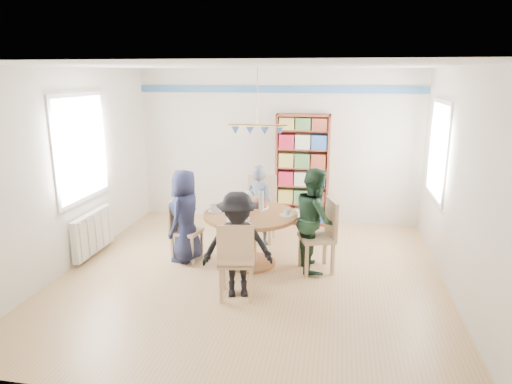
% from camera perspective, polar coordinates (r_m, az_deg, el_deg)
% --- Properties ---
extents(ground, '(5.00, 5.00, 0.00)m').
position_cam_1_polar(ground, '(6.18, -0.68, -10.40)').
color(ground, tan).
extents(room_shell, '(5.00, 5.00, 5.00)m').
position_cam_1_polar(room_shell, '(6.57, -1.51, 6.17)').
color(room_shell, white).
rests_on(room_shell, ground).
extents(radiator, '(0.12, 1.00, 0.60)m').
position_cam_1_polar(radiator, '(7.13, -19.69, -4.77)').
color(radiator, silver).
rests_on(radiator, ground).
extents(dining_table, '(1.30, 1.30, 0.75)m').
position_cam_1_polar(dining_table, '(6.33, -0.67, -4.34)').
color(dining_table, brown).
rests_on(dining_table, ground).
extents(chair_left, '(0.44, 0.44, 0.87)m').
position_cam_1_polar(chair_left, '(6.65, -9.25, -4.28)').
color(chair_left, tan).
rests_on(chair_left, ground).
extents(chair_right, '(0.56, 0.56, 0.99)m').
position_cam_1_polar(chair_right, '(6.21, 8.33, -4.98)').
color(chair_right, tan).
rests_on(chair_right, ground).
extents(chair_far, '(0.47, 0.47, 1.04)m').
position_cam_1_polar(chair_far, '(7.31, 0.65, -1.62)').
color(chair_far, tan).
rests_on(chair_far, ground).
extents(chair_near, '(0.49, 0.49, 0.96)m').
position_cam_1_polar(chair_near, '(5.37, -2.50, -8.19)').
color(chair_near, tan).
rests_on(chair_near, ground).
extents(person_left, '(0.51, 0.70, 1.33)m').
position_cam_1_polar(person_left, '(6.52, -8.84, -2.96)').
color(person_left, '#191D37').
rests_on(person_left, ground).
extents(person_right, '(0.66, 0.78, 1.41)m').
position_cam_1_polar(person_right, '(6.21, 7.41, -3.41)').
color(person_right, '#18301E').
rests_on(person_right, ground).
extents(person_far, '(0.54, 0.44, 1.26)m').
position_cam_1_polar(person_far, '(7.11, 0.44, -1.59)').
color(person_far, gray).
rests_on(person_far, ground).
extents(person_near, '(0.93, 0.67, 1.29)m').
position_cam_1_polar(person_near, '(5.43, -2.32, -6.61)').
color(person_near, black).
rests_on(person_near, ground).
extents(bookshelf, '(0.93, 0.28, 1.95)m').
position_cam_1_polar(bookshelf, '(8.03, 5.81, 2.63)').
color(bookshelf, brown).
rests_on(bookshelf, ground).
extents(tableware, '(1.21, 1.21, 0.32)m').
position_cam_1_polar(tableware, '(6.28, -0.86, -1.98)').
color(tableware, white).
rests_on(tableware, dining_table).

